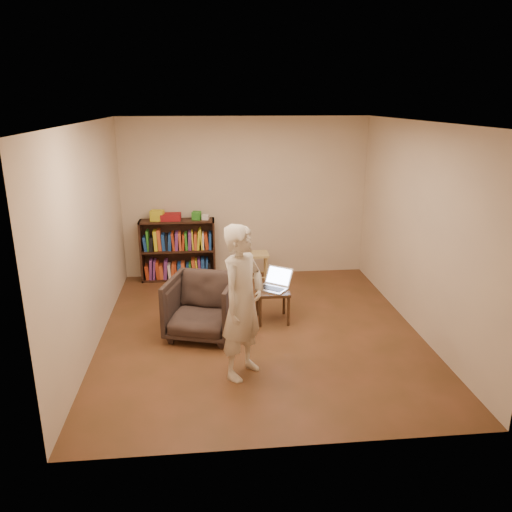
{
  "coord_description": "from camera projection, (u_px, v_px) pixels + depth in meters",
  "views": [
    {
      "loc": [
        -0.64,
        -5.79,
        2.85
      ],
      "look_at": [
        -0.01,
        0.35,
        0.9
      ],
      "focal_mm": 35.0,
      "sensor_mm": 36.0,
      "label": 1
    }
  ],
  "objects": [
    {
      "name": "person",
      "position": [
        243.0,
        302.0,
        5.18
      ],
      "size": [
        0.69,
        0.72,
        1.66
      ],
      "primitive_type": "imported",
      "rotation": [
        0.0,
        0.0,
        0.89
      ],
      "color": "beige",
      "rests_on": "floor"
    },
    {
      "name": "box_yellow",
      "position": [
        157.0,
        215.0,
        7.92
      ],
      "size": [
        0.23,
        0.18,
        0.17
      ],
      "primitive_type": "cube",
      "rotation": [
        0.0,
        0.0,
        -0.18
      ],
      "color": "gold",
      "rests_on": "bookshelf"
    },
    {
      "name": "wall_right",
      "position": [
        419.0,
        229.0,
        6.22
      ],
      "size": [
        0.0,
        4.5,
        4.5
      ],
      "primitive_type": "plane",
      "rotation": [
        1.57,
        0.0,
        -1.57
      ],
      "color": "tan",
      "rests_on": "floor"
    },
    {
      "name": "box_white",
      "position": [
        205.0,
        217.0,
        8.0
      ],
      "size": [
        0.12,
        0.12,
        0.08
      ],
      "primitive_type": "cube",
      "rotation": [
        0.0,
        0.0,
        -0.24
      ],
      "color": "silver",
      "rests_on": "bookshelf"
    },
    {
      "name": "floor",
      "position": [
        260.0,
        331.0,
        6.41
      ],
      "size": [
        4.5,
        4.5,
        0.0
      ],
      "primitive_type": "plane",
      "color": "#432C15",
      "rests_on": "ground"
    },
    {
      "name": "box_green",
      "position": [
        197.0,
        216.0,
        8.0
      ],
      "size": [
        0.16,
        0.16,
        0.13
      ],
      "primitive_type": "cube",
      "rotation": [
        0.0,
        0.0,
        -0.25
      ],
      "color": "#2B7E21",
      "rests_on": "bookshelf"
    },
    {
      "name": "bookshelf",
      "position": [
        178.0,
        253.0,
        8.16
      ],
      "size": [
        1.2,
        0.3,
        1.0
      ],
      "color": "black",
      "rests_on": "floor"
    },
    {
      "name": "side_table",
      "position": [
        273.0,
        295.0,
        6.62
      ],
      "size": [
        0.43,
        0.43,
        0.44
      ],
      "color": "black",
      "rests_on": "floor"
    },
    {
      "name": "ceiling",
      "position": [
        260.0,
        122.0,
        5.63
      ],
      "size": [
        4.5,
        4.5,
        0.0
      ],
      "primitive_type": "plane",
      "color": "white",
      "rests_on": "wall_back"
    },
    {
      "name": "laptop",
      "position": [
        274.0,
        284.0,
        6.64
      ],
      "size": [
        0.54,
        0.54,
        0.25
      ],
      "rotation": [
        0.0,
        0.0,
        -0.65
      ],
      "color": "silver",
      "rests_on": "side_table"
    },
    {
      "name": "wall_back",
      "position": [
        245.0,
        198.0,
        8.16
      ],
      "size": [
        4.0,
        0.0,
        4.0
      ],
      "primitive_type": "plane",
      "rotation": [
        1.57,
        0.0,
        0.0
      ],
      "color": "tan",
      "rests_on": "floor"
    },
    {
      "name": "red_cloth",
      "position": [
        171.0,
        217.0,
        7.96
      ],
      "size": [
        0.32,
        0.24,
        0.1
      ],
      "primitive_type": "cube",
      "rotation": [
        0.0,
        0.0,
        -0.02
      ],
      "color": "maroon",
      "rests_on": "bookshelf"
    },
    {
      "name": "wall_left",
      "position": [
        90.0,
        238.0,
        5.83
      ],
      "size": [
        0.0,
        4.5,
        4.5
      ],
      "primitive_type": "plane",
      "rotation": [
        1.57,
        0.0,
        1.57
      ],
      "color": "tan",
      "rests_on": "floor"
    },
    {
      "name": "stool",
      "position": [
        257.0,
        259.0,
        7.97
      ],
      "size": [
        0.35,
        0.35,
        0.51
      ],
      "color": "#A68450",
      "rests_on": "floor"
    },
    {
      "name": "armchair",
      "position": [
        202.0,
        307.0,
        6.2
      ],
      "size": [
        1.02,
        1.03,
        0.76
      ],
      "primitive_type": "imported",
      "rotation": [
        0.0,
        0.0,
        -0.29
      ],
      "color": "#322721",
      "rests_on": "floor"
    }
  ]
}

